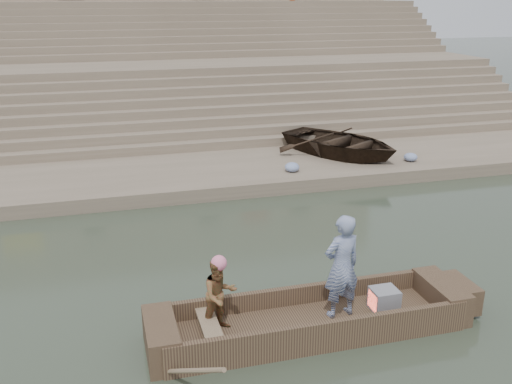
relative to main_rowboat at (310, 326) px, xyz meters
name	(u,v)px	position (x,y,z in m)	size (l,w,h in m)	color
ground	(181,322)	(-2.11, 0.90, -0.11)	(120.00, 120.00, 0.00)	#2B3628
lower_landing	(142,179)	(-2.11, 8.90, 0.09)	(32.00, 4.00, 0.40)	#81705C
mid_landing	(125,99)	(-2.11, 16.40, 1.29)	(32.00, 3.00, 2.80)	#81705C
upper_landing	(116,54)	(-2.11, 23.40, 2.49)	(32.00, 3.00, 5.20)	#81705C
ghat_steps	(122,84)	(-2.11, 18.09, 1.69)	(32.00, 11.00, 5.20)	#81705C
main_rowboat	(310,326)	(0.00, 0.00, 0.00)	(5.00, 1.30, 0.22)	brown
rowboat_trim	(322,315)	(0.21, -0.01, 0.20)	(6.04, 2.63, 1.96)	brown
standing_man	(342,266)	(0.56, 0.05, 1.05)	(0.68, 0.45, 1.87)	navy
rowing_man	(220,295)	(-1.54, 0.16, 0.75)	(0.62, 0.49, 1.28)	#216428
television	(383,300)	(1.38, 0.00, 0.31)	(0.46, 0.42, 0.40)	slate
beached_rowboat	(340,142)	(4.52, 9.21, 0.73)	(3.04, 4.25, 0.88)	#2D2116
cloth_bundles	(245,171)	(0.86, 7.90, 0.42)	(14.58, 0.55, 0.26)	#3F5999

